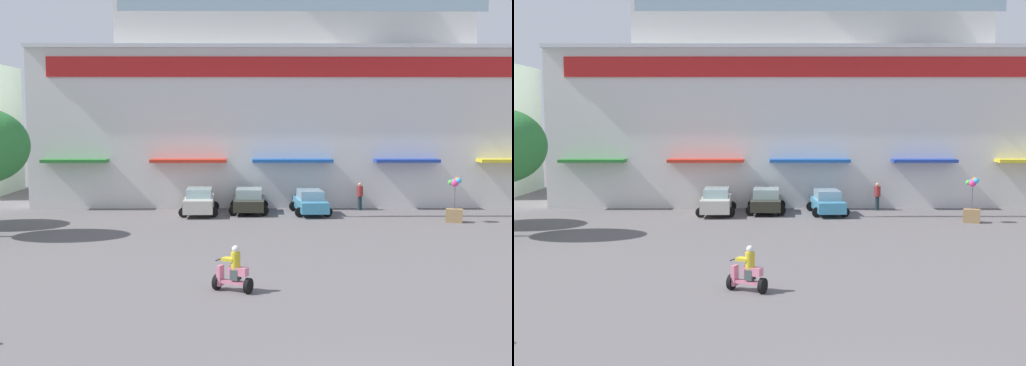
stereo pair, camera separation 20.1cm
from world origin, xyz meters
The scene contains 8 objects.
ground_plane centered at (0.00, 13.00, 0.00)m, with size 128.00×128.00×0.00m, color #605B5D.
colonial_building centered at (0.00, 35.99, 9.16)m, with size 34.13×16.40×20.70m.
parked_car_0 centered at (-6.00, 27.46, 0.79)m, with size 2.37×4.45×1.56m.
parked_car_1 centered at (-3.02, 28.19, 0.74)m, with size 2.43×4.39×1.48m.
parked_car_2 centered at (0.66, 27.43, 0.73)m, with size 2.40×4.31×1.46m.
scooter_rider_0 centered at (-3.54, 9.62, 0.65)m, with size 1.42×1.05×1.58m.
pedestrian_0 centered at (3.93, 29.09, 0.98)m, with size 0.44×0.44×1.73m.
balloon_vendor_cart centered at (8.39, 24.22, 1.10)m, with size 1.04×0.85×2.53m.
Camera 2 is at (-2.79, -12.25, 5.85)m, focal length 46.73 mm.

